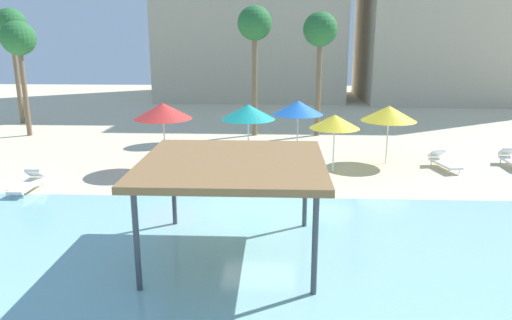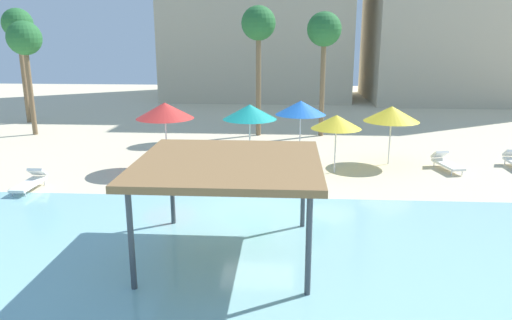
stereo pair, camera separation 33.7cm
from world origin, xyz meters
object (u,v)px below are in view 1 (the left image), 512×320
palm_tree_1 (320,33)px  palm_tree_3 (255,27)px  beach_umbrella_teal_3 (248,112)px  palm_tree_0 (19,41)px  beach_umbrella_yellow_2 (389,113)px  lounge_chair_0 (512,159)px  lounge_chair_1 (28,183)px  lounge_chair_2 (443,161)px  beach_umbrella_blue_1 (298,108)px  palm_tree_2 (11,27)px  shade_pavilion (233,166)px  beach_umbrella_yellow_4 (335,122)px  beach_umbrella_red_0 (163,111)px

palm_tree_1 → palm_tree_3: 3.63m
beach_umbrella_teal_3 → palm_tree_0: palm_tree_0 is taller
beach_umbrella_yellow_2 → lounge_chair_0: bearing=-3.3°
lounge_chair_1 → lounge_chair_2: (16.60, 3.88, 0.00)m
beach_umbrella_blue_1 → palm_tree_2: size_ratio=0.36×
lounge_chair_0 → palm_tree_3: size_ratio=0.26×
shade_pavilion → palm_tree_0: 20.28m
beach_umbrella_yellow_2 → beach_umbrella_yellow_4: beach_umbrella_yellow_2 is taller
beach_umbrella_teal_3 → palm_tree_2: size_ratio=0.39×
beach_umbrella_red_0 → beach_umbrella_yellow_4: (7.24, -0.08, -0.39)m
lounge_chair_0 → lounge_chair_1: bearing=-76.9°
beach_umbrella_yellow_2 → beach_umbrella_yellow_4: size_ratio=1.06×
shade_pavilion → beach_umbrella_teal_3: beach_umbrella_teal_3 is taller
palm_tree_3 → beach_umbrella_teal_3: bearing=-89.4°
beach_umbrella_teal_3 → palm_tree_3: bearing=90.6°
lounge_chair_2 → beach_umbrella_yellow_4: bearing=-94.0°
palm_tree_0 → palm_tree_2: palm_tree_2 is taller
shade_pavilion → palm_tree_1: (3.45, 15.82, 3.30)m
lounge_chair_1 → palm_tree_0: (-5.06, 10.06, 5.00)m
lounge_chair_0 → palm_tree_3: 14.56m
beach_umbrella_blue_1 → lounge_chair_0: (9.46, -2.18, -1.92)m
shade_pavilion → lounge_chair_1: 9.84m
shade_pavilion → lounge_chair_1: size_ratio=2.48×
palm_tree_3 → lounge_chair_0: bearing=-28.3°
lounge_chair_2 → palm_tree_2: 26.68m
beach_umbrella_teal_3 → lounge_chair_0: 11.95m
lounge_chair_2 → palm_tree_0: size_ratio=0.31×
shade_pavilion → beach_umbrella_red_0: size_ratio=1.61×
beach_umbrella_teal_3 → palm_tree_0: 15.04m
beach_umbrella_blue_1 → palm_tree_2: 19.60m
beach_umbrella_yellow_2 → beach_umbrella_teal_3: size_ratio=0.92×
beach_umbrella_yellow_2 → lounge_chair_2: 3.14m
lounge_chair_1 → beach_umbrella_yellow_2: bearing=107.9°
beach_umbrella_red_0 → palm_tree_2: palm_tree_2 is taller
lounge_chair_1 → beach_umbrella_red_0: bearing=125.3°
beach_umbrella_blue_1 → lounge_chair_1: bearing=-147.6°
shade_pavilion → lounge_chair_0: (11.60, 9.39, -2.15)m
palm_tree_0 → beach_umbrella_teal_3: bearing=-27.2°
beach_umbrella_red_0 → beach_umbrella_yellow_4: beach_umbrella_red_0 is taller
beach_umbrella_yellow_2 → palm_tree_1: (-2.66, 6.12, 3.48)m
lounge_chair_0 → palm_tree_0: bearing=-102.2°
beach_umbrella_blue_1 → palm_tree_0: palm_tree_0 is taller
shade_pavilion → palm_tree_0: size_ratio=0.73×
beach_umbrella_yellow_4 → palm_tree_1: (-0.08, 7.68, 3.59)m
beach_umbrella_red_0 → palm_tree_1: bearing=46.7°
palm_tree_1 → palm_tree_3: palm_tree_3 is taller
beach_umbrella_yellow_2 → palm_tree_3: (-6.28, 6.02, 3.78)m
shade_pavilion → palm_tree_1: 16.53m
lounge_chair_1 → shade_pavilion: bearing=58.2°
palm_tree_0 → palm_tree_3: bearing=2.8°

